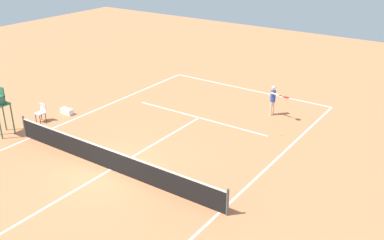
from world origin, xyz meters
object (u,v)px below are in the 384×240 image
object	(u,v)px
player_serving	(274,98)
tennis_ball	(281,134)
courtside_chair_mid	(41,112)
equipment_bag	(67,111)

from	to	relation	value
player_serving	tennis_ball	distance (m)	2.69
player_serving	courtside_chair_mid	distance (m)	12.23
tennis_ball	courtside_chair_mid	size ratio (longest dim) A/B	0.07
tennis_ball	courtside_chair_mid	xyz separation A→B (m)	(11.00, 5.52, 0.50)
player_serving	equipment_bag	xyz separation A→B (m)	(9.29, 6.18, -0.83)
equipment_bag	player_serving	bearing A→B (deg)	-146.35
courtside_chair_mid	player_serving	bearing A→B (deg)	-141.55
tennis_ball	equipment_bag	size ratio (longest dim) A/B	0.09
tennis_ball	equipment_bag	distance (m)	11.48
courtside_chair_mid	equipment_bag	size ratio (longest dim) A/B	1.25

